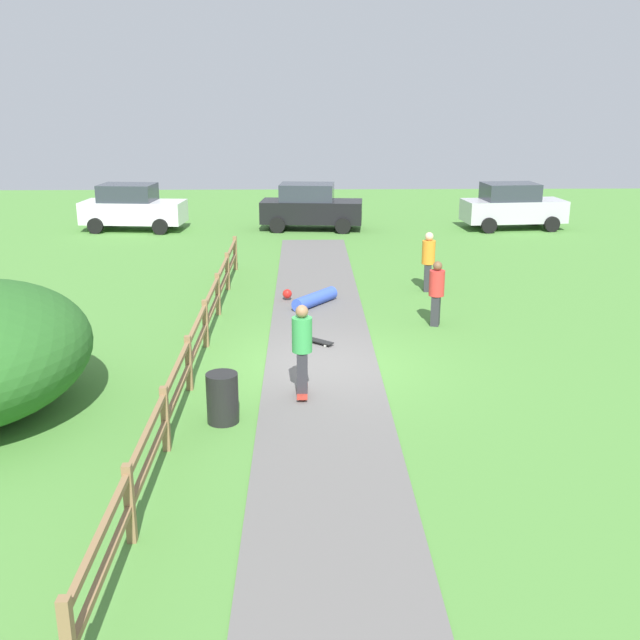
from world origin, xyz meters
TOP-DOWN VIEW (x-y plane):
  - ground_plane at (0.00, 0.00)m, footprint 60.00×60.00m
  - asphalt_path at (0.00, 0.00)m, footprint 2.40×28.00m
  - wooden_fence at (-2.60, 0.00)m, footprint 0.12×18.12m
  - trash_bin at (-1.80, -2.78)m, footprint 0.56×0.56m
  - skater_riding at (-0.41, -1.65)m, footprint 0.39×0.80m
  - skater_fallen at (-0.13, 4.65)m, footprint 1.53×1.54m
  - skateboard_loose at (-0.06, 1.39)m, footprint 0.74×0.67m
  - bystander_red at (2.89, 2.82)m, footprint 0.47×0.47m
  - bystander_orange at (3.22, 6.15)m, footprint 0.43×0.43m
  - parked_car_white at (-7.52, 16.41)m, footprint 4.35×2.32m
  - parked_car_silver at (8.44, 16.40)m, footprint 4.35×2.32m
  - parked_car_black at (-0.08, 16.41)m, footprint 4.34×2.30m

SIDE VIEW (x-z plane):
  - ground_plane at x=0.00m, z-range 0.00..0.00m
  - asphalt_path at x=0.00m, z-range 0.00..0.02m
  - skateboard_loose at x=-0.06m, z-range 0.05..0.13m
  - skater_fallen at x=-0.13m, z-range 0.02..0.38m
  - trash_bin at x=-1.80m, z-range 0.00..0.90m
  - wooden_fence at x=-2.60m, z-range 0.12..1.22m
  - bystander_red at x=2.89m, z-range 0.08..1.70m
  - bystander_orange at x=3.22m, z-range 0.09..1.82m
  - parked_car_white at x=-7.52m, z-range 0.00..1.92m
  - parked_car_silver at x=8.44m, z-range 0.00..1.92m
  - parked_car_black at x=-0.08m, z-range 0.00..1.92m
  - skater_riding at x=-0.41m, z-range 0.12..1.91m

